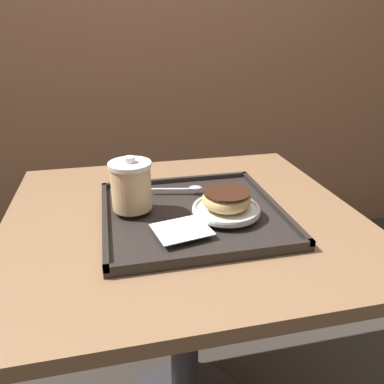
% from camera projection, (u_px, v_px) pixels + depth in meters
% --- Properties ---
extents(wall_behind, '(8.00, 0.05, 2.40)m').
position_uv_depth(wall_behind, '(134.00, 17.00, 1.70)').
color(wall_behind, '#9E6B4C').
rests_on(wall_behind, ground_plane).
extents(cafe_table, '(0.83, 0.77, 0.75)m').
position_uv_depth(cafe_table, '(184.00, 277.00, 0.97)').
color(cafe_table, '#846042').
rests_on(cafe_table, ground_plane).
extents(serving_tray, '(0.41, 0.40, 0.02)m').
position_uv_depth(serving_tray, '(192.00, 214.00, 0.88)').
color(serving_tray, '#282321').
rests_on(serving_tray, cafe_table).
extents(napkin_paper, '(0.13, 0.12, 0.00)m').
position_uv_depth(napkin_paper, '(182.00, 229.00, 0.78)').
color(napkin_paper, white).
rests_on(napkin_paper, serving_tray).
extents(coffee_cup_front, '(0.10, 0.10, 0.12)m').
position_uv_depth(coffee_cup_front, '(131.00, 185.00, 0.85)').
color(coffee_cup_front, '#E0B784').
rests_on(coffee_cup_front, serving_tray).
extents(plate_with_chocolate_donut, '(0.16, 0.16, 0.01)m').
position_uv_depth(plate_with_chocolate_donut, '(226.00, 209.00, 0.85)').
color(plate_with_chocolate_donut, white).
rests_on(plate_with_chocolate_donut, serving_tray).
extents(donut_chocolate_glazed, '(0.11, 0.11, 0.04)m').
position_uv_depth(donut_chocolate_glazed, '(227.00, 199.00, 0.84)').
color(donut_chocolate_glazed, '#DBB270').
rests_on(donut_chocolate_glazed, plate_with_chocolate_donut).
extents(spoon, '(0.13, 0.04, 0.01)m').
position_uv_depth(spoon, '(189.00, 188.00, 0.97)').
color(spoon, silver).
rests_on(spoon, serving_tray).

